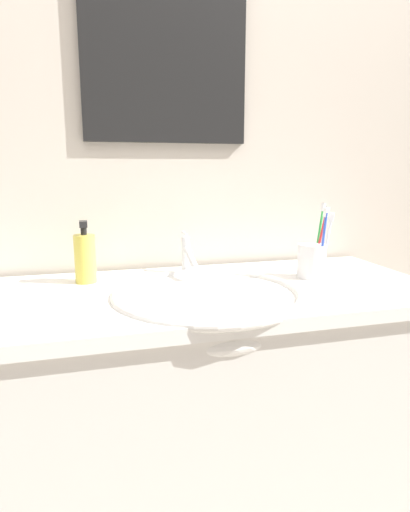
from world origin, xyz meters
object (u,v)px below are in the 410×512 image
at_px(toothbrush_white, 327,241).
at_px(soap_dispenser, 85,258).
at_px(toothbrush_blue, 323,239).
at_px(toothbrush_cup, 311,261).
at_px(faucet, 188,255).
at_px(toothbrush_green, 319,234).
at_px(toothbrush_red, 321,237).
at_px(wall_mirror, 165,60).

xyz_separation_m(toothbrush_white, soap_dispenser, (-0.64, 0.13, -0.04)).
relative_size(toothbrush_blue, soap_dispenser, 1.16).
xyz_separation_m(toothbrush_cup, soap_dispenser, (-0.61, 0.11, 0.02)).
height_order(faucet, toothbrush_green, toothbrush_green).
bearing_deg(faucet, toothbrush_green, -16.95).
relative_size(toothbrush_green, toothbrush_red, 1.05).
relative_size(toothbrush_cup, soap_dispenser, 0.56).
height_order(toothbrush_green, toothbrush_blue, toothbrush_green).
distance_m(toothbrush_white, wall_mirror, 0.69).
relative_size(toothbrush_white, wall_mirror, 0.37).
bearing_deg(toothbrush_cup, toothbrush_blue, -67.77).
bearing_deg(toothbrush_cup, toothbrush_red, 19.73).
height_order(toothbrush_cup, toothbrush_green, toothbrush_green).
bearing_deg(toothbrush_red, toothbrush_green, 83.15).
bearing_deg(toothbrush_blue, wall_mirror, 143.57).
relative_size(faucet, toothbrush_blue, 0.84).
relative_size(toothbrush_blue, toothbrush_red, 1.01).
height_order(soap_dispenser, wall_mirror, wall_mirror).
relative_size(toothbrush_red, soap_dispenser, 1.15).
relative_size(faucet, soap_dispenser, 0.97).
bearing_deg(toothbrush_white, soap_dispenser, 168.33).
relative_size(faucet, wall_mirror, 0.34).
relative_size(toothbrush_white, soap_dispenser, 1.07).
height_order(toothbrush_cup, wall_mirror, wall_mirror).
xyz_separation_m(toothbrush_cup, wall_mirror, (-0.36, 0.24, 0.56)).
xyz_separation_m(faucet, toothbrush_white, (0.36, -0.16, 0.05)).
height_order(toothbrush_blue, toothbrush_red, toothbrush_blue).
height_order(toothbrush_cup, toothbrush_red, toothbrush_red).
height_order(faucet, soap_dispenser, soap_dispenser).
bearing_deg(toothbrush_white, toothbrush_blue, -153.78).
distance_m(faucet, wall_mirror, 0.56).
relative_size(faucet, toothbrush_cup, 1.72).
relative_size(toothbrush_blue, wall_mirror, 0.40).
distance_m(faucet, toothbrush_blue, 0.38).
bearing_deg(toothbrush_green, wall_mirror, 150.89).
bearing_deg(toothbrush_green, soap_dispenser, 172.27).
bearing_deg(toothbrush_blue, toothbrush_white, 26.22).
relative_size(faucet, toothbrush_red, 0.85).
relative_size(toothbrush_green, toothbrush_blue, 1.04).
bearing_deg(faucet, soap_dispenser, -175.63).
distance_m(toothbrush_green, soap_dispenser, 0.65).
height_order(faucet, toothbrush_white, toothbrush_white).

